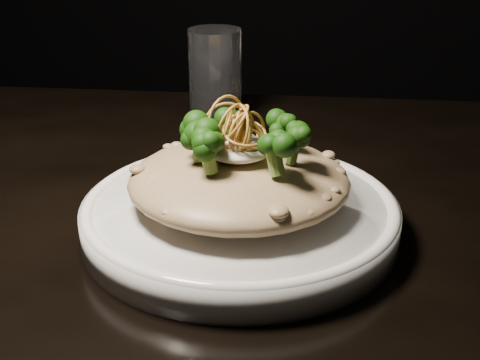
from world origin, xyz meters
name	(u,v)px	position (x,y,z in m)	size (l,w,h in m)	color
table	(249,275)	(0.00, 0.00, 0.67)	(1.10, 0.80, 0.75)	black
plate	(240,218)	(0.00, -0.05, 0.77)	(0.30, 0.30, 0.03)	white
risotto	(239,180)	(-0.01, -0.05, 0.80)	(0.21, 0.21, 0.05)	brown
broccoli	(246,133)	(0.00, -0.06, 0.85)	(0.14, 0.14, 0.05)	black
cheese	(238,149)	(-0.01, -0.05, 0.84)	(0.06, 0.06, 0.02)	white
shallots	(237,122)	(-0.01, -0.05, 0.86)	(0.05, 0.05, 0.03)	brown
drinking_glass	(215,76)	(-0.07, 0.27, 0.81)	(0.07, 0.07, 0.13)	silver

